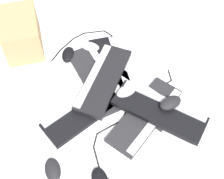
# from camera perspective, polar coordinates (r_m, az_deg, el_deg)

# --- Properties ---
(ground_plane) EXTENTS (3.20, 3.20, 0.00)m
(ground_plane) POSITION_cam_1_polar(r_m,az_deg,el_deg) (1.53, -0.97, -2.80)
(ground_plane) COLOR white
(keyboard_0) EXTENTS (0.45, 0.20, 0.03)m
(keyboard_0) POSITION_cam_1_polar(r_m,az_deg,el_deg) (1.50, -4.81, -3.69)
(keyboard_0) COLOR black
(keyboard_0) RESTS_ON ground
(keyboard_1) EXTENTS (0.45, 0.20, 0.03)m
(keyboard_1) POSITION_cam_1_polar(r_m,az_deg,el_deg) (1.49, 6.16, -4.77)
(keyboard_1) COLOR #232326
(keyboard_1) RESTS_ON ground
(keyboard_2) EXTENTS (0.16, 0.44, 0.03)m
(keyboard_2) POSITION_cam_1_polar(r_m,az_deg,el_deg) (1.55, 4.27, -0.90)
(keyboard_2) COLOR #232326
(keyboard_2) RESTS_ON ground
(keyboard_3) EXTENTS (0.37, 0.45, 0.03)m
(keyboard_3) POSITION_cam_1_polar(r_m,az_deg,el_deg) (1.65, -0.16, 3.88)
(keyboard_3) COLOR black
(keyboard_3) RESTS_ON ground
(keyboard_4) EXTENTS (0.29, 0.46, 0.03)m
(keyboard_4) POSITION_cam_1_polar(r_m,az_deg,el_deg) (1.61, -2.68, 2.08)
(keyboard_4) COLOR #232326
(keyboard_4) RESTS_ON ground
(keyboard_5) EXTENTS (0.25, 0.46, 0.03)m
(keyboard_5) POSITION_cam_1_polar(r_m,az_deg,el_deg) (1.48, 8.68, -3.79)
(keyboard_5) COLOR black
(keyboard_5) RESTS_ON keyboard_1
(keyboard_6) EXTENTS (0.46, 0.31, 0.03)m
(keyboard_6) POSITION_cam_1_polar(r_m,az_deg,el_deg) (1.57, -1.63, 1.93)
(keyboard_6) COLOR black
(keyboard_6) RESTS_ON keyboard_4
(mouse_0) EXTENTS (0.12, 0.09, 0.04)m
(mouse_0) POSITION_cam_1_polar(r_m,az_deg,el_deg) (1.52, 2.65, -0.34)
(mouse_0) COLOR #B7B7BC
(mouse_0) RESTS_ON keyboard_2
(mouse_1) EXTENTS (0.13, 0.12, 0.04)m
(mouse_1) POSITION_cam_1_polar(r_m,az_deg,el_deg) (1.72, -8.01, 6.37)
(mouse_1) COLOR black
(mouse_1) RESTS_ON ground
(mouse_2) EXTENTS (0.10, 0.13, 0.04)m
(mouse_2) POSITION_cam_1_polar(r_m,az_deg,el_deg) (1.74, -4.02, 7.75)
(mouse_2) COLOR silver
(mouse_2) RESTS_ON ground
(mouse_3) EXTENTS (0.12, 0.10, 0.04)m
(mouse_3) POSITION_cam_1_polar(r_m,az_deg,el_deg) (1.47, 10.65, -2.42)
(mouse_3) COLOR black
(mouse_3) RESTS_ON keyboard_5
(mouse_5) EXTENTS (0.11, 0.13, 0.04)m
(mouse_5) POSITION_cam_1_polar(r_m,az_deg,el_deg) (1.38, -10.78, -14.24)
(mouse_5) COLOR black
(mouse_5) RESTS_ON ground
(cable_0) EXTENTS (0.36, 0.32, 0.01)m
(cable_0) POSITION_cam_1_polar(r_m,az_deg,el_deg) (1.77, -3.46, 7.97)
(cable_0) COLOR black
(cable_0) RESTS_ON ground
(cable_1) EXTENTS (0.66, 0.22, 0.01)m
(cable_1) POSITION_cam_1_polar(r_m,az_deg,el_deg) (1.49, 3.02, -5.05)
(cable_1) COLOR black
(cable_1) RESTS_ON ground
(cardboard_box) EXTENTS (0.32, 0.35, 0.19)m
(cardboard_box) POSITION_cam_1_polar(r_m,az_deg,el_deg) (1.77, -16.20, 9.87)
(cardboard_box) COLOR tan
(cardboard_box) RESTS_ON ground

